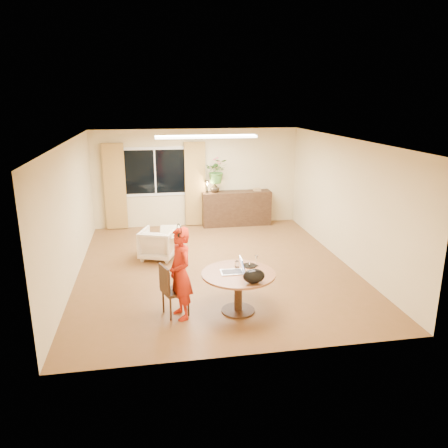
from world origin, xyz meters
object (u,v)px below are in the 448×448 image
sideboard (236,208)px  dining_table (238,281)px  dining_chair (175,289)px  child (180,273)px  armchair (158,244)px

sideboard → dining_table: bearing=-101.1°
dining_chair → child: bearing=-69.7°
dining_table → child: child is taller
dining_chair → armchair: bearing=74.7°
dining_chair → armchair: dining_chair is taller
dining_chair → armchair: size_ratio=1.20×
child → sideboard: child is taller
child → sideboard: (1.91, 5.01, -0.28)m
dining_chair → sideboard: (1.99, 4.91, 0.03)m
child → armchair: (-0.28, 2.75, -0.41)m
child → dining_chair: bearing=-157.9°
armchair → sideboard: bearing=-114.0°
armchair → sideboard: size_ratio=0.39×
dining_table → dining_chair: bearing=175.7°
dining_chair → child: (0.08, -0.10, 0.31)m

